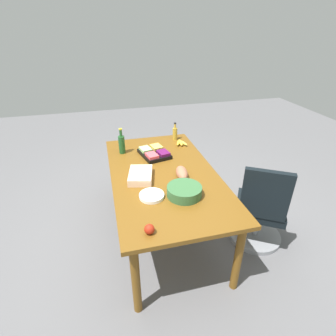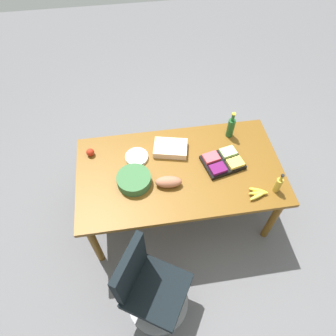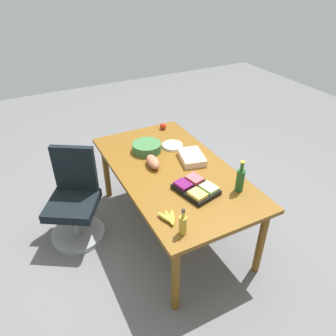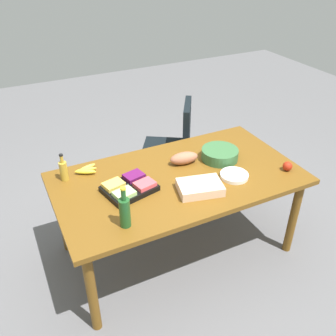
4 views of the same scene
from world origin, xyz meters
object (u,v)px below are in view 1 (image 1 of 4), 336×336
(salad_bowl, at_px, (184,191))
(banana_bunch, at_px, (181,143))
(dressing_bottle, at_px, (175,133))
(office_chair, at_px, (259,214))
(wine_bottle, at_px, (122,144))
(fruit_platter, at_px, (154,153))
(sheet_cake, at_px, (141,175))
(paper_plate_stack, at_px, (152,196))
(bread_loaf, at_px, (182,173))
(conference_table, at_px, (164,179))
(apple_red, at_px, (149,229))

(salad_bowl, height_order, banana_bunch, salad_bowl)
(dressing_bottle, distance_m, salad_bowl, 1.27)
(office_chair, height_order, wine_bottle, wine_bottle)
(office_chair, distance_m, banana_bunch, 1.25)
(fruit_platter, distance_m, sheet_cake, 0.52)
(dressing_bottle, height_order, paper_plate_stack, dressing_bottle)
(bread_loaf, bearing_deg, banana_bunch, 163.89)
(salad_bowl, xyz_separation_m, paper_plate_stack, (-0.05, -0.28, -0.03))
(salad_bowl, bearing_deg, banana_bunch, 164.75)
(dressing_bottle, bearing_deg, fruit_platter, -42.13)
(dressing_bottle, relative_size, paper_plate_stack, 1.03)
(conference_table, height_order, salad_bowl, salad_bowl)
(bread_loaf, distance_m, fruit_platter, 0.57)
(bread_loaf, xyz_separation_m, sheet_cake, (-0.08, -0.40, -0.02))
(fruit_platter, xyz_separation_m, sheet_cake, (0.46, -0.23, 0.00))
(salad_bowl, bearing_deg, dressing_bottle, 167.96)
(salad_bowl, bearing_deg, paper_plate_stack, -99.54)
(conference_table, distance_m, sheet_cake, 0.27)
(apple_red, distance_m, sheet_cake, 0.77)
(conference_table, xyz_separation_m, bread_loaf, (0.13, 0.15, 0.13))
(conference_table, bearing_deg, salad_bowl, 10.87)
(paper_plate_stack, bearing_deg, banana_bunch, 150.60)
(conference_table, height_order, apple_red, apple_red)
(apple_red, height_order, wine_bottle, wine_bottle)
(bread_loaf, height_order, paper_plate_stack, bread_loaf)
(apple_red, xyz_separation_m, banana_bunch, (-1.46, 0.68, -0.01))
(sheet_cake, bearing_deg, dressing_bottle, 145.44)
(dressing_bottle, xyz_separation_m, paper_plate_stack, (1.19, -0.55, -0.07))
(apple_red, relative_size, salad_bowl, 0.25)
(office_chair, distance_m, wine_bottle, 1.69)
(apple_red, bearing_deg, fruit_platter, 166.54)
(bread_loaf, distance_m, salad_bowl, 0.31)
(bread_loaf, relative_size, salad_bowl, 0.78)
(salad_bowl, bearing_deg, fruit_platter, -173.81)
(wine_bottle, relative_size, banana_bunch, 1.56)
(salad_bowl, xyz_separation_m, banana_bunch, (-1.07, 0.29, -0.02))
(fruit_platter, relative_size, paper_plate_stack, 1.88)
(fruit_platter, xyz_separation_m, salad_bowl, (0.85, 0.09, 0.01))
(bread_loaf, relative_size, dressing_bottle, 1.06)
(fruit_platter, bearing_deg, salad_bowl, 6.19)
(conference_table, xyz_separation_m, apple_red, (0.82, -0.30, 0.12))
(salad_bowl, relative_size, banana_bunch, 1.60)
(salad_bowl, height_order, sheet_cake, salad_bowl)
(paper_plate_stack, height_order, sheet_cake, sheet_cake)
(conference_table, xyz_separation_m, paper_plate_stack, (0.39, -0.20, 0.09))
(conference_table, distance_m, salad_bowl, 0.46)
(salad_bowl, distance_m, banana_bunch, 1.10)
(conference_table, bearing_deg, dressing_bottle, 156.67)
(bread_loaf, height_order, sheet_cake, bread_loaf)
(sheet_cake, bearing_deg, fruit_platter, 153.17)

